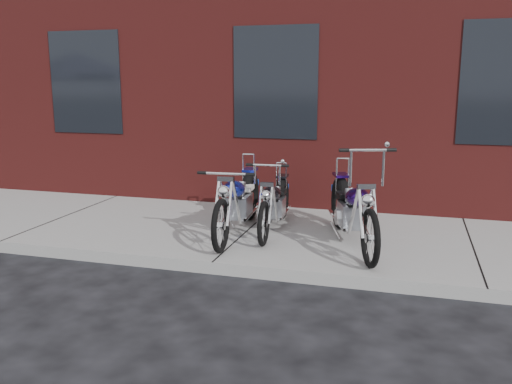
% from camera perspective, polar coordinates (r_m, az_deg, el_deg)
% --- Properties ---
extents(ground, '(120.00, 120.00, 0.00)m').
position_cam_1_polar(ground, '(6.46, -4.63, -8.64)').
color(ground, black).
rests_on(ground, ground).
extents(sidewalk, '(22.00, 3.00, 0.15)m').
position_cam_1_polar(sidewalk, '(7.78, -0.75, -4.47)').
color(sidewalk, gray).
rests_on(sidewalk, ground).
extents(building_brick, '(22.00, 10.00, 8.00)m').
position_cam_1_polar(building_brick, '(13.94, 7.36, 18.83)').
color(building_brick, maroon).
rests_on(building_brick, ground).
extents(chopper_purple, '(0.92, 2.27, 1.33)m').
position_cam_1_polar(chopper_purple, '(7.07, 10.14, -2.09)').
color(chopper_purple, black).
rests_on(chopper_purple, sidewalk).
extents(chopper_blue, '(0.57, 2.35, 1.02)m').
position_cam_1_polar(chopper_blue, '(7.47, -1.91, -1.22)').
color(chopper_blue, black).
rests_on(chopper_blue, sidewalk).
extents(chopper_third, '(0.50, 2.03, 1.03)m').
position_cam_1_polar(chopper_third, '(7.64, 1.95, -1.37)').
color(chopper_third, black).
rests_on(chopper_third, sidewalk).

